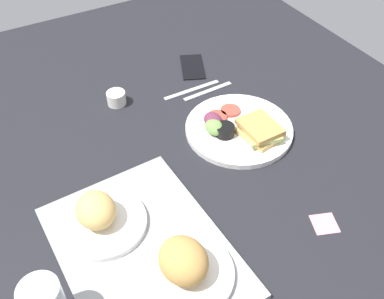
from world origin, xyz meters
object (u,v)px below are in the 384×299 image
at_px(bread_plate_near, 185,266).
at_px(sticky_note, 325,224).
at_px(espresso_cup, 116,98).
at_px(knife, 192,90).
at_px(serving_tray, 144,251).
at_px(fork, 208,91).
at_px(cell_phone, 192,66).
at_px(bread_plate_far, 100,216).
at_px(plate_with_salad, 239,128).

distance_m(bread_plate_near, sticky_note, 0.35).
relative_size(espresso_cup, knife, 0.29).
distance_m(serving_tray, fork, 0.60).
xyz_separation_m(fork, cell_phone, (0.14, -0.02, 0.00)).
relative_size(bread_plate_far, plate_with_salad, 0.65).
distance_m(bread_plate_near, espresso_cup, 0.62).
bearing_deg(serving_tray, cell_phone, -38.03).
relative_size(bread_plate_near, cell_phone, 1.34).
bearing_deg(bread_plate_near, cell_phone, -30.79).
relative_size(bread_plate_far, cell_phone, 1.34).
distance_m(bread_plate_far, fork, 0.57).
relative_size(plate_with_salad, knife, 1.57).
xyz_separation_m(plate_with_salad, cell_phone, (0.35, -0.05, -0.01)).
relative_size(bread_plate_near, sticky_note, 3.44).
height_order(bread_plate_near, knife, bread_plate_near).
bearing_deg(bread_plate_near, knife, -30.86).
relative_size(espresso_cup, cell_phone, 0.39).
xyz_separation_m(bread_plate_near, sticky_note, (-0.04, -0.34, -0.05)).
relative_size(serving_tray, cell_phone, 3.13).
distance_m(plate_with_salad, cell_phone, 0.35).
height_order(serving_tray, bread_plate_far, bread_plate_far).
distance_m(bread_plate_far, plate_with_salad, 0.46).
distance_m(plate_with_salad, knife, 0.24).
bearing_deg(sticky_note, plate_with_salad, -0.56).
bearing_deg(serving_tray, plate_with_salad, -60.84).
bearing_deg(knife, sticky_note, 91.40).
relative_size(bread_plate_near, knife, 1.01).
xyz_separation_m(knife, cell_phone, (0.11, -0.06, 0.00)).
height_order(fork, cell_phone, cell_phone).
relative_size(plate_with_salad, cell_phone, 2.07).
distance_m(serving_tray, plate_with_salad, 0.45).
height_order(plate_with_salad, espresso_cup, plate_with_salad).
xyz_separation_m(bread_plate_far, knife, (0.35, -0.43, -0.04)).
bearing_deg(knife, serving_tray, 50.56).
distance_m(plate_with_salad, espresso_cup, 0.38).
xyz_separation_m(serving_tray, fork, (0.43, -0.42, -0.01)).
height_order(bread_plate_near, plate_with_salad, bread_plate_near).
distance_m(knife, sticky_note, 0.59).
distance_m(bread_plate_far, espresso_cup, 0.45).
xyz_separation_m(bread_plate_near, espresso_cup, (0.61, -0.10, -0.03)).
height_order(serving_tray, knife, serving_tray).
bearing_deg(serving_tray, knife, -39.63).
relative_size(serving_tray, espresso_cup, 8.04).
xyz_separation_m(serving_tray, cell_phone, (0.57, -0.44, -0.00)).
relative_size(serving_tray, bread_plate_near, 2.34).
height_order(bread_plate_near, sticky_note, bread_plate_near).
height_order(plate_with_salad, fork, plate_with_salad).
bearing_deg(knife, fork, 143.32).
xyz_separation_m(bread_plate_near, cell_phone, (0.66, -0.39, -0.05)).
xyz_separation_m(espresso_cup, cell_phone, (0.06, -0.29, -0.02)).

